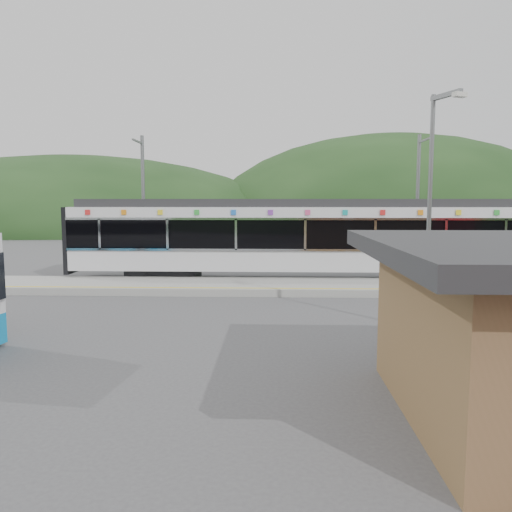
{
  "coord_description": "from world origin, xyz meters",
  "views": [
    {
      "loc": [
        -0.22,
        -17.05,
        3.61
      ],
      "look_at": [
        -0.89,
        1.0,
        1.66
      ],
      "focal_mm": 35.0,
      "sensor_mm": 36.0,
      "label": 1
    }
  ],
  "objects": [
    {
      "name": "lamp_post",
      "position": [
        4.07,
        -3.13,
        3.88
      ],
      "size": [
        0.53,
        1.19,
        6.52
      ],
      "rotation": [
        0.0,
        0.0,
        0.4
      ],
      "color": "slate",
      "rests_on": "ground"
    },
    {
      "name": "train",
      "position": [
        0.62,
        6.0,
        2.06
      ],
      "size": [
        20.44,
        3.01,
        3.74
      ],
      "color": "black",
      "rests_on": "ground"
    },
    {
      "name": "catenary_mast_west",
      "position": [
        -7.0,
        8.56,
        3.65
      ],
      "size": [
        0.18,
        1.8,
        7.0
      ],
      "color": "slate",
      "rests_on": "ground"
    },
    {
      "name": "yellow_line",
      "position": [
        0.0,
        2.0,
        0.3
      ],
      "size": [
        26.0,
        0.1,
        0.01
      ],
      "primitive_type": "cube",
      "color": "yellow",
      "rests_on": "platform"
    },
    {
      "name": "platform",
      "position": [
        0.0,
        3.3,
        0.15
      ],
      "size": [
        26.0,
        3.2,
        0.3
      ],
      "primitive_type": "cube",
      "color": "#9E9E99",
      "rests_on": "ground"
    },
    {
      "name": "hills",
      "position": [
        6.19,
        5.29,
        0.0
      ],
      "size": [
        146.0,
        149.0,
        26.0
      ],
      "color": "#1E3D19",
      "rests_on": "ground"
    },
    {
      "name": "catenary_mast_east",
      "position": [
        7.0,
        8.56,
        3.65
      ],
      "size": [
        0.18,
        1.8,
        7.0
      ],
      "color": "slate",
      "rests_on": "ground"
    },
    {
      "name": "ground",
      "position": [
        0.0,
        0.0,
        0.0
      ],
      "size": [
        120.0,
        120.0,
        0.0
      ],
      "primitive_type": "plane",
      "color": "#4C4C4F",
      "rests_on": "ground"
    }
  ]
}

